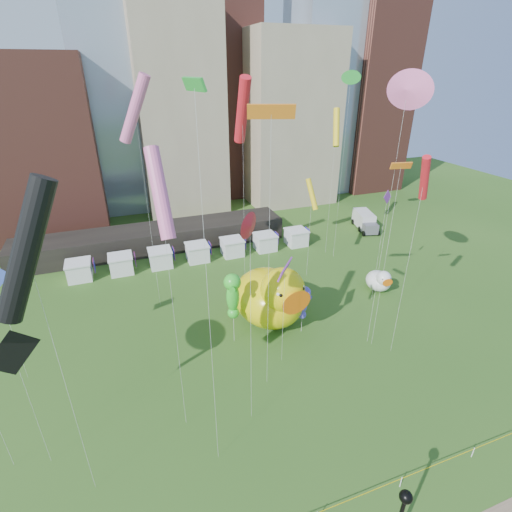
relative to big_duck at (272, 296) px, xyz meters
name	(u,v)px	position (x,y,z in m)	size (l,w,h in m)	color
skyline	(164,84)	(-2.69, 42.04, 18.11)	(101.00, 23.00, 68.00)	brown
pavilion	(154,238)	(-8.94, 22.98, -1.73)	(38.00, 6.00, 3.20)	black
vendor_tents	(198,253)	(-3.92, 16.98, -2.23)	(33.24, 2.80, 2.40)	white
big_duck	(272,296)	(0.00, 0.00, 0.00)	(8.00, 9.94, 7.26)	yellow
small_duck	(379,280)	(14.53, 1.63, -1.97)	(3.29, 4.06, 2.96)	white
seahorse_green	(233,293)	(-4.47, -1.51, 2.19)	(1.99, 2.26, 7.49)	silver
seahorse_purple	(304,300)	(2.34, -2.43, 0.42)	(1.39, 1.65, 5.27)	silver
box_truck	(365,221)	(24.37, 18.84, -1.96)	(3.81, 6.69, 2.68)	silver
kite_0	(250,227)	(-5.94, -10.50, 12.28)	(1.18, 1.26, 16.45)	silver
kite_1	(160,194)	(-10.77, -9.37, 14.47)	(1.09, 2.98, 20.30)	silver
kite_2	(13,354)	(-20.00, -9.26, 5.91)	(2.89, 0.97, 10.84)	silver
kite_3	(195,99)	(-9.25, -12.96, 19.52)	(0.72, 1.81, 23.69)	silver
kite_4	(312,194)	(8.19, 7.89, 7.42)	(1.18, 2.21, 12.57)	silver
kite_6	(271,115)	(-3.51, -7.62, 18.12)	(2.91, 1.36, 22.09)	silver
kite_7	(285,269)	(-1.23, -5.55, 6.05)	(2.25, 2.54, 9.88)	silver
kite_8	(424,179)	(8.93, -7.98, 13.16)	(2.13, 1.82, 18.37)	silver
kite_9	(407,90)	(7.70, -6.01, 19.22)	(0.85, 2.78, 23.96)	silver
kite_10	(26,250)	(-17.16, -12.27, 13.38)	(4.06, 2.25, 20.03)	silver
kite_11	(351,79)	(14.20, 11.43, 19.48)	(1.53, 0.65, 23.73)	silver
kite_12	(336,128)	(13.84, 13.01, 13.92)	(1.74, 2.79, 19.56)	silver
kite_14	(400,170)	(7.83, -6.51, 13.56)	(1.72, 0.63, 17.50)	silver
kite_15	(387,202)	(12.64, 0.23, 8.35)	(1.41, 0.62, 12.95)	silver
kite_16	(242,111)	(0.08, 8.64, 16.74)	(1.42, 4.02, 23.44)	silver
kite_17	(135,109)	(-10.37, 7.57, 17.32)	(3.67, 2.47, 23.71)	silver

